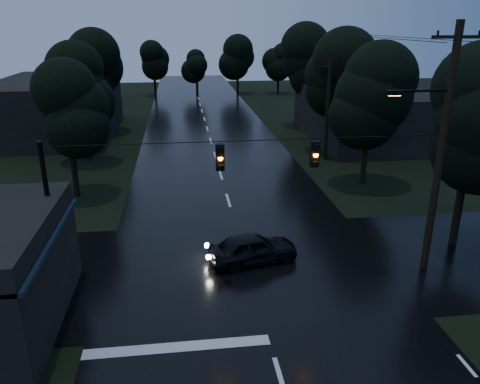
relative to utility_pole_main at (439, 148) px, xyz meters
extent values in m
cube|color=black|center=(-7.41, 19.00, -5.26)|extent=(12.00, 120.00, 0.02)
cube|color=black|center=(-7.41, 1.00, -5.26)|extent=(60.00, 9.00, 0.02)
cube|color=black|center=(-14.41, -2.00, -2.06)|extent=(0.30, 7.00, 0.15)
cylinder|color=black|center=(-14.61, -5.00, -3.76)|extent=(0.10, 0.10, 3.00)
cylinder|color=black|center=(-14.61, 1.00, -3.76)|extent=(0.10, 0.10, 3.00)
cube|color=#E6CF5C|center=(-14.46, -3.50, -2.76)|extent=(0.06, 1.60, 0.50)
cube|color=#E6CF5C|center=(-14.46, -0.80, -2.76)|extent=(0.06, 1.20, 0.50)
cube|color=black|center=(6.59, 23.00, -3.06)|extent=(10.00, 14.00, 4.40)
cube|color=black|center=(-21.41, 29.00, -2.76)|extent=(10.00, 16.00, 5.00)
cylinder|color=black|center=(0.09, 0.00, -0.26)|extent=(0.30, 0.30, 10.00)
cube|color=black|center=(0.09, 0.00, 4.14)|extent=(2.00, 0.12, 0.12)
cylinder|color=black|center=(-1.01, 0.00, 2.24)|extent=(2.20, 0.10, 0.10)
cube|color=black|center=(-2.11, 0.00, 2.19)|extent=(0.60, 0.25, 0.18)
cube|color=#FFB266|center=(-2.11, 0.00, 2.09)|extent=(0.45, 0.18, 0.03)
cylinder|color=black|center=(0.89, 17.00, -1.51)|extent=(0.30, 0.30, 7.50)
cube|color=black|center=(0.89, 17.00, 1.64)|extent=(2.00, 0.12, 0.12)
cylinder|color=black|center=(-14.91, 0.00, -2.26)|extent=(0.18, 0.18, 6.00)
cylinder|color=black|center=(-7.41, 0.00, 0.54)|extent=(15.00, 0.03, 0.03)
cube|color=black|center=(-8.61, 0.00, -0.06)|extent=(0.32, 0.25, 1.00)
sphere|color=orange|center=(-8.61, -0.15, -0.06)|extent=(0.18, 0.18, 0.18)
cube|color=black|center=(-5.01, 0.00, -0.06)|extent=(0.32, 0.25, 1.00)
sphere|color=orange|center=(-5.01, -0.15, -0.06)|extent=(0.18, 0.18, 0.18)
cylinder|color=black|center=(2.59, 2.00, -3.86)|extent=(0.36, 0.36, 2.80)
sphere|color=black|center=(2.59, 2.00, -0.46)|extent=(4.48, 4.48, 4.48)
sphere|color=black|center=(2.59, 2.00, 0.74)|extent=(4.48, 4.48, 4.48)
sphere|color=black|center=(2.59, 2.00, 1.94)|extent=(4.48, 4.48, 4.48)
cylinder|color=black|center=(-16.41, 11.00, -4.03)|extent=(0.36, 0.36, 2.45)
sphere|color=black|center=(-16.41, 11.00, -1.06)|extent=(3.92, 3.92, 3.92)
sphere|color=black|center=(-16.41, 11.00, -0.01)|extent=(3.92, 3.92, 3.92)
sphere|color=black|center=(-16.41, 11.00, 1.04)|extent=(3.92, 3.92, 3.92)
cylinder|color=black|center=(-17.01, 19.00, -3.95)|extent=(0.36, 0.36, 2.62)
sphere|color=black|center=(-17.01, 19.00, -0.76)|extent=(4.20, 4.20, 4.20)
sphere|color=black|center=(-17.01, 19.00, 0.37)|extent=(4.20, 4.20, 4.20)
sphere|color=black|center=(-17.01, 19.00, 1.49)|extent=(4.20, 4.20, 4.20)
cylinder|color=black|center=(-17.61, 29.00, -3.86)|extent=(0.36, 0.36, 2.80)
sphere|color=black|center=(-17.61, 29.00, -0.46)|extent=(4.48, 4.48, 4.48)
sphere|color=black|center=(-17.61, 29.00, 0.74)|extent=(4.48, 4.48, 4.48)
sphere|color=black|center=(-17.61, 29.00, 1.94)|extent=(4.48, 4.48, 4.48)
cylinder|color=black|center=(1.59, 11.00, -3.95)|extent=(0.36, 0.36, 2.62)
sphere|color=black|center=(1.59, 11.00, -0.76)|extent=(4.20, 4.20, 4.20)
sphere|color=black|center=(1.59, 11.00, 0.37)|extent=(4.20, 4.20, 4.20)
sphere|color=black|center=(1.59, 11.00, 1.49)|extent=(4.20, 4.20, 4.20)
cylinder|color=black|center=(2.19, 19.00, -3.86)|extent=(0.36, 0.36, 2.80)
sphere|color=black|center=(2.19, 19.00, -0.46)|extent=(4.48, 4.48, 4.48)
sphere|color=black|center=(2.19, 19.00, 0.74)|extent=(4.48, 4.48, 4.48)
sphere|color=black|center=(2.19, 19.00, 1.94)|extent=(4.48, 4.48, 4.48)
cylinder|color=black|center=(2.79, 29.00, -3.77)|extent=(0.36, 0.36, 2.97)
sphere|color=black|center=(2.79, 29.00, -0.16)|extent=(4.76, 4.76, 4.76)
sphere|color=black|center=(2.79, 29.00, 1.12)|extent=(4.76, 4.76, 4.76)
sphere|color=black|center=(2.79, 29.00, 2.39)|extent=(4.76, 4.76, 4.76)
imported|color=black|center=(-7.12, 1.40, -4.60)|extent=(4.14, 2.37, 1.33)
camera|label=1|loc=(-10.00, -16.62, 4.62)|focal=35.00mm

